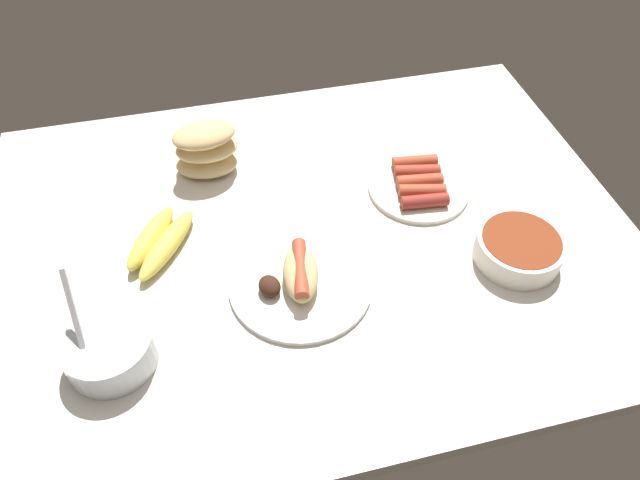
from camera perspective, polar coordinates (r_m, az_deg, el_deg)
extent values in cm
cube|color=silver|center=(110.39, -0.87, 0.24)|extent=(120.00, 90.00, 3.00)
cylinder|color=white|center=(118.78, 9.58, 5.08)|extent=(20.09, 20.09, 1.00)
cylinder|color=#AD472D|center=(121.72, 9.23, 7.54)|extent=(9.31, 3.70, 2.60)
cylinder|color=#9E3828|center=(119.63, 9.46, 6.64)|extent=(9.39, 4.28, 2.60)
cylinder|color=#AD472D|center=(117.57, 9.69, 5.72)|extent=(9.32, 3.77, 2.60)
cylinder|color=#AD472D|center=(115.54, 9.93, 4.76)|extent=(9.40, 4.50, 2.60)
cylinder|color=maroon|center=(113.55, 10.18, 3.76)|extent=(9.28, 3.56, 2.60)
ellipsoid|color=#E5D14C|center=(109.99, -16.16, 0.20)|extent=(11.48, 15.67, 3.96)
ellipsoid|color=#E5D14C|center=(108.49, -14.69, -0.45)|extent=(13.20, 16.86, 3.37)
ellipsoid|color=#E5C689|center=(122.76, -11.00, 7.33)|extent=(13.57, 10.23, 3.60)
ellipsoid|color=#E5C689|center=(120.84, -10.99, 8.81)|extent=(12.55, 8.66, 3.60)
ellipsoid|color=#DBB77A|center=(118.38, -11.29, 10.05)|extent=(13.41, 9.98, 3.60)
cylinder|color=white|center=(101.05, -1.87, -4.17)|extent=(24.97, 24.97, 1.00)
ellipsoid|color=#DBB77A|center=(98.92, -1.91, -3.22)|extent=(7.91, 13.11, 4.40)
cylinder|color=#AD472D|center=(97.98, -1.93, -2.77)|extent=(4.26, 11.92, 2.40)
ellipsoid|color=#381E14|center=(98.51, -4.94, -4.50)|extent=(4.64, 5.20, 2.80)
cylinder|color=silver|center=(96.14, -19.85, -9.95)|extent=(14.10, 14.10, 6.06)
cylinder|color=beige|center=(95.17, -20.04, -9.56)|extent=(12.41, 12.41, 2.73)
cube|color=#B7B7BC|center=(93.15, -22.70, -7.33)|extent=(1.45, 10.84, 12.84)
cylinder|color=white|center=(109.04, 18.79, -0.83)|extent=(15.27, 15.27, 4.97)
cylinder|color=maroon|center=(107.55, 19.06, -0.10)|extent=(13.74, 13.74, 1.00)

